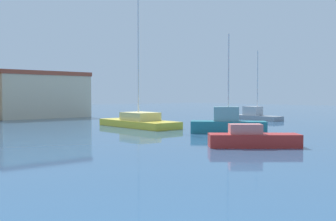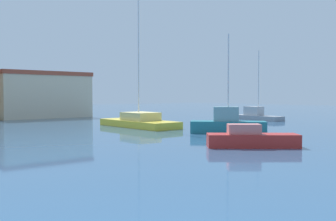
# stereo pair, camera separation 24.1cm
# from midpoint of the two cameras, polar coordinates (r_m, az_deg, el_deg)

# --- Properties ---
(water) EXTENTS (160.00, 160.00, 0.00)m
(water) POSITION_cam_midpoint_polar(r_m,az_deg,el_deg) (29.58, -2.99, -3.07)
(water) COLOR #2D5175
(water) RESTS_ON ground
(sailboat_yellow_far_right) EXTENTS (3.19, 8.45, 11.38)m
(sailboat_yellow_far_right) POSITION_cam_midpoint_polar(r_m,az_deg,el_deg) (32.93, -4.67, -1.64)
(sailboat_yellow_far_right) COLOR gold
(sailboat_yellow_far_right) RESTS_ON water
(sailboat_grey_mid_harbor) EXTENTS (2.11, 6.24, 7.84)m
(sailboat_grey_mid_harbor) POSITION_cam_midpoint_polar(r_m,az_deg,el_deg) (43.76, 13.06, -0.65)
(sailboat_grey_mid_harbor) COLOR gray
(sailboat_grey_mid_harbor) RESTS_ON water
(sailboat_teal_center_channel) EXTENTS (4.88, 4.90, 7.28)m
(sailboat_teal_center_channel) POSITION_cam_midpoint_polar(r_m,az_deg,el_deg) (27.87, 8.85, -2.05)
(sailboat_teal_center_channel) COLOR #1E707A
(sailboat_teal_center_channel) RESTS_ON water
(motorboat_red_near_pier) EXTENTS (4.60, 4.08, 1.24)m
(motorboat_red_near_pier) POSITION_cam_midpoint_polar(r_m,az_deg,el_deg) (20.63, 12.46, -4.22)
(motorboat_red_near_pier) COLOR #B22823
(motorboat_red_near_pier) RESTS_ON water
(warehouse_block) EXTENTS (11.03, 7.85, 5.70)m
(warehouse_block) POSITION_cam_midpoint_polar(r_m,az_deg,el_deg) (50.27, -19.29, 2.28)
(warehouse_block) COLOR beige
(warehouse_block) RESTS_ON ground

